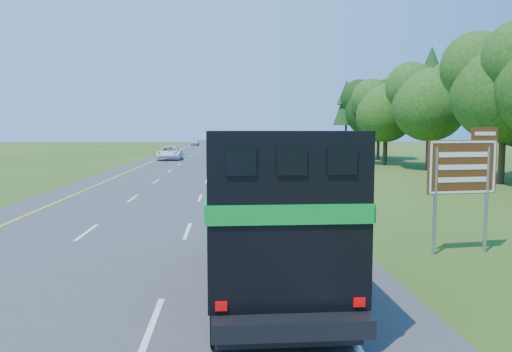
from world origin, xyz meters
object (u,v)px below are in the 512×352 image
(white_suv, at_px, (170,153))
(far_car, at_px, (195,142))
(exit_sign, at_px, (463,172))
(horse_truck, at_px, (267,206))

(white_suv, bearing_deg, far_car, 90.34)
(far_car, bearing_deg, exit_sign, -77.48)
(horse_truck, xyz_separation_m, exit_sign, (6.23, 3.32, 0.48))
(horse_truck, bearing_deg, far_car, 93.18)
(far_car, bearing_deg, white_suv, -84.83)
(white_suv, xyz_separation_m, far_car, (-0.41, 58.61, -0.12))
(horse_truck, bearing_deg, exit_sign, 26.88)
(horse_truck, distance_m, white_suv, 52.18)
(horse_truck, height_order, far_car, horse_truck)
(white_suv, bearing_deg, exit_sign, -73.72)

